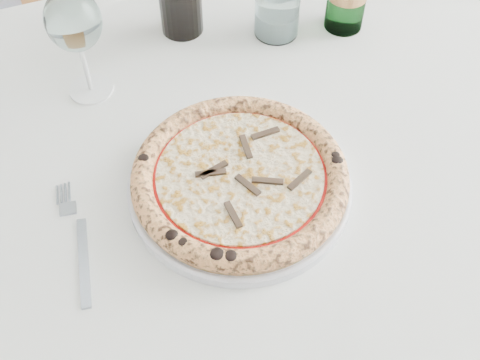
# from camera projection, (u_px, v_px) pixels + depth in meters

# --- Properties ---
(dining_table) EXTENTS (1.41, 0.86, 0.76)m
(dining_table) POSITION_uv_depth(u_px,v_px,m) (215.00, 178.00, 0.92)
(dining_table) COLOR brown
(dining_table) RESTS_ON floor
(plate) EXTENTS (0.29, 0.29, 0.02)m
(plate) POSITION_uv_depth(u_px,v_px,m) (240.00, 185.00, 0.79)
(plate) COLOR white
(plate) RESTS_ON dining_table
(pizza) EXTENTS (0.28, 0.28, 0.03)m
(pizza) POSITION_uv_depth(u_px,v_px,m) (240.00, 177.00, 0.77)
(pizza) COLOR tan
(pizza) RESTS_ON plate
(fork) EXTENTS (0.04, 0.18, 0.00)m
(fork) POSITION_uv_depth(u_px,v_px,m) (78.00, 243.00, 0.74)
(fork) COLOR #969FB0
(fork) RESTS_ON dining_table
(wine_glass) EXTENTS (0.08, 0.08, 0.17)m
(wine_glass) POSITION_uv_depth(u_px,v_px,m) (74.00, 23.00, 0.81)
(wine_glass) COLOR white
(wine_glass) RESTS_ON dining_table
(tumbler) EXTENTS (0.07, 0.07, 0.08)m
(tumbler) POSITION_uv_depth(u_px,v_px,m) (277.00, 15.00, 0.97)
(tumbler) COLOR silver
(tumbler) RESTS_ON dining_table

